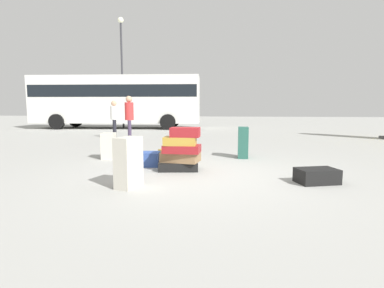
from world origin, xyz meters
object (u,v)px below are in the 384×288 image
at_px(suitcase_cream_foreground_near, 109,146).
at_px(lamp_post, 122,58).
at_px(suitcase_tower, 181,152).
at_px(suitcase_navy_upright_blue, 145,159).
at_px(parked_bus, 118,98).
at_px(person_bearded_onlooker, 114,116).
at_px(suitcase_teal_foreground_far, 243,142).
at_px(person_tourist_with_camera, 129,115).
at_px(suitcase_cream_behind_tower, 128,162).
at_px(suitcase_black_right_side, 317,176).
at_px(suitcase_tan_left_side, 173,155).

bearing_deg(suitcase_cream_foreground_near, lamp_post, 99.34).
bearing_deg(suitcase_tower, suitcase_navy_upright_blue, 157.86).
bearing_deg(suitcase_tower, parked_bus, 117.45).
bearing_deg(parked_bus, person_bearded_onlooker, -74.24).
bearing_deg(suitcase_teal_foreground_far, person_bearded_onlooker, 141.22).
relative_size(suitcase_teal_foreground_far, lamp_post, 0.11).
bearing_deg(suitcase_navy_upright_blue, suitcase_cream_foreground_near, 140.92).
xyz_separation_m(suitcase_tower, person_tourist_with_camera, (-2.58, 4.16, 0.61)).
distance_m(suitcase_navy_upright_blue, parked_bus, 12.76).
height_order(person_tourist_with_camera, parked_bus, parked_bus).
xyz_separation_m(suitcase_teal_foreground_far, lamp_post, (-7.26, 10.64, 3.99)).
xyz_separation_m(suitcase_navy_upright_blue, suitcase_cream_foreground_near, (-1.14, 0.73, 0.17)).
relative_size(suitcase_tower, suitcase_cream_behind_tower, 1.10).
distance_m(suitcase_black_right_side, suitcase_cream_foreground_near, 4.70).
relative_size(suitcase_navy_upright_blue, suitcase_teal_foreground_far, 0.79).
bearing_deg(person_tourist_with_camera, lamp_post, -176.21).
height_order(suitcase_tower, person_bearded_onlooker, person_bearded_onlooker).
height_order(suitcase_navy_upright_blue, parked_bus, parked_bus).
bearing_deg(person_tourist_with_camera, suitcase_navy_upright_blue, 5.58).
bearing_deg(suitcase_black_right_side, person_bearded_onlooker, 115.75).
height_order(suitcase_cream_foreground_near, person_tourist_with_camera, person_tourist_with_camera).
relative_size(suitcase_cream_behind_tower, lamp_post, 0.12).
distance_m(suitcase_navy_upright_blue, suitcase_cream_behind_tower, 1.72).
bearing_deg(parked_bus, suitcase_tower, -67.81).
distance_m(person_tourist_with_camera, parked_bus, 8.50).
distance_m(suitcase_black_right_side, person_tourist_with_camera, 6.96).
bearing_deg(lamp_post, suitcase_cream_behind_tower, -68.36).
relative_size(suitcase_navy_upright_blue, person_bearded_onlooker, 0.40).
relative_size(suitcase_tower, parked_bus, 0.08).
height_order(suitcase_navy_upright_blue, person_bearded_onlooker, person_bearded_onlooker).
bearing_deg(person_bearded_onlooker, suitcase_navy_upright_blue, 12.57).
xyz_separation_m(suitcase_cream_behind_tower, person_bearded_onlooker, (-3.26, 7.15, 0.52)).
distance_m(suitcase_cream_behind_tower, person_tourist_with_camera, 5.88).
bearing_deg(suitcase_tan_left_side, parked_bus, 137.00).
height_order(suitcase_tan_left_side, parked_bus, parked_bus).
bearing_deg(suitcase_tan_left_side, suitcase_cream_foreground_near, -165.15).
height_order(suitcase_teal_foreground_far, parked_bus, parked_bus).
relative_size(suitcase_cream_foreground_near, person_bearded_onlooker, 0.41).
distance_m(suitcase_tower, parked_bus, 13.41).
bearing_deg(person_tourist_with_camera, suitcase_tower, 12.87).
distance_m(suitcase_black_right_side, person_bearded_onlooker, 9.00).
bearing_deg(suitcase_black_right_side, parked_bus, 106.20).
xyz_separation_m(suitcase_black_right_side, suitcase_cream_foreground_near, (-4.37, 1.72, 0.20)).
distance_m(suitcase_cream_foreground_near, suitcase_teal_foreground_far, 3.29).
height_order(suitcase_cream_behind_tower, suitcase_cream_foreground_near, suitcase_cream_behind_tower).
height_order(suitcase_navy_upright_blue, lamp_post, lamp_post).
relative_size(suitcase_navy_upright_blue, suitcase_black_right_side, 0.95).
relative_size(suitcase_black_right_side, suitcase_cream_foreground_near, 1.00).
bearing_deg(suitcase_navy_upright_blue, parked_bus, 108.52).
xyz_separation_m(suitcase_tan_left_side, person_bearded_onlooker, (-3.46, 4.86, 0.77)).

